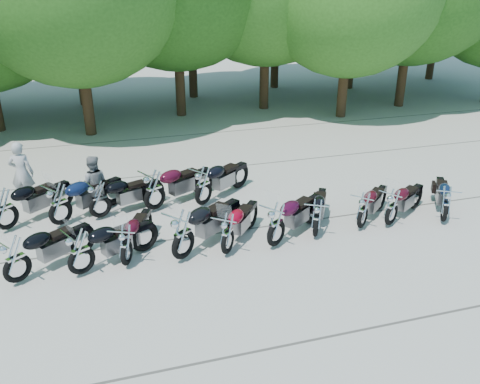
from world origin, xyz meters
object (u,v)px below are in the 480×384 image
object	(u,v)px
motorcycle_7	(363,209)
motorcycle_0	(15,258)
motorcycle_4	(228,233)
motorcycle_5	(276,223)
motorcycle_2	(126,244)
motorcycle_3	(183,234)
motorcycle_11	(59,203)
motorcycle_13	(154,189)
motorcycle_8	(392,206)
motorcycle_12	(99,198)
rider_1	(94,184)
motorcycle_14	(203,185)
rider_0	(22,173)
motorcycle_1	(80,251)
motorcycle_10	(5,208)
motorcycle_6	(317,217)
motorcycle_9	(446,203)

from	to	relation	value
motorcycle_7	motorcycle_0	bearing A→B (deg)	50.03
motorcycle_4	motorcycle_5	bearing A→B (deg)	-141.41
motorcycle_7	motorcycle_2	bearing A→B (deg)	49.82
motorcycle_3	motorcycle_11	size ratio (longest dim) A/B	1.05
motorcycle_13	motorcycle_8	bearing A→B (deg)	-142.06
motorcycle_4	motorcycle_12	distance (m)	3.97
motorcycle_7	motorcycle_13	world-z (taller)	motorcycle_13
motorcycle_4	motorcycle_8	bearing A→B (deg)	-138.95
motorcycle_3	rider_1	distance (m)	3.86
motorcycle_3	motorcycle_8	world-z (taller)	motorcycle_3
motorcycle_3	motorcycle_4	size ratio (longest dim) A/B	1.19
motorcycle_0	motorcycle_8	world-z (taller)	motorcycle_0
motorcycle_5	motorcycle_14	xyz separation A→B (m)	(-1.19, 2.79, 0.01)
motorcycle_7	motorcycle_13	xyz separation A→B (m)	(-5.07, 2.59, 0.11)
rider_0	motorcycle_1	bearing A→B (deg)	125.64
motorcycle_7	motorcycle_10	bearing A→B (deg)	33.25
motorcycle_2	motorcycle_8	xyz separation A→B (m)	(6.88, 0.03, 0.01)
motorcycle_13	motorcycle_5	bearing A→B (deg)	-165.70
motorcycle_8	rider_0	bearing A→B (deg)	33.26
motorcycle_6	rider_1	distance (m)	6.22
motorcycle_1	motorcycle_3	size ratio (longest dim) A/B	0.89
motorcycle_0	motorcycle_3	distance (m)	3.61
motorcycle_10	rider_1	distance (m)	2.34
motorcycle_4	motorcycle_14	distance (m)	2.79
motorcycle_2	motorcycle_0	bearing A→B (deg)	25.45
motorcycle_8	motorcycle_11	xyz separation A→B (m)	(-8.38, 2.44, 0.09)
motorcycle_4	motorcycle_9	world-z (taller)	motorcycle_4
motorcycle_1	motorcycle_7	xyz separation A→B (m)	(7.06, 0.24, -0.06)
motorcycle_3	motorcycle_9	world-z (taller)	motorcycle_3
motorcycle_5	motorcycle_12	distance (m)	4.92
motorcycle_14	motorcycle_3	bearing A→B (deg)	121.33
motorcycle_7	motorcycle_1	bearing A→B (deg)	50.72
motorcycle_9	motorcycle_3	bearing A→B (deg)	30.42
motorcycle_5	motorcycle_12	size ratio (longest dim) A/B	1.06
rider_1	motorcycle_6	bearing A→B (deg)	155.47
motorcycle_11	motorcycle_12	xyz separation A→B (m)	(1.02, 0.14, -0.06)
rider_0	motorcycle_8	bearing A→B (deg)	171.85
motorcycle_13	motorcycle_11	bearing A→B (deg)	67.29
motorcycle_2	motorcycle_7	world-z (taller)	motorcycle_2
motorcycle_11	motorcycle_5	bearing A→B (deg)	-153.13
motorcycle_11	rider_1	world-z (taller)	rider_1
motorcycle_12	motorcycle_11	bearing A→B (deg)	76.70
motorcycle_3	motorcycle_8	size ratio (longest dim) A/B	1.21
motorcycle_1	rider_1	world-z (taller)	rider_1
motorcycle_12	motorcycle_13	bearing A→B (deg)	-108.39
motorcycle_6	motorcycle_9	size ratio (longest dim) A/B	0.99
motorcycle_0	motorcycle_9	xyz separation A→B (m)	(10.69, -0.10, -0.06)
motorcycle_12	motorcycle_4	bearing A→B (deg)	-155.74
motorcycle_6	motorcycle_8	distance (m)	2.15
motorcycle_7	motorcycle_8	size ratio (longest dim) A/B	0.97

